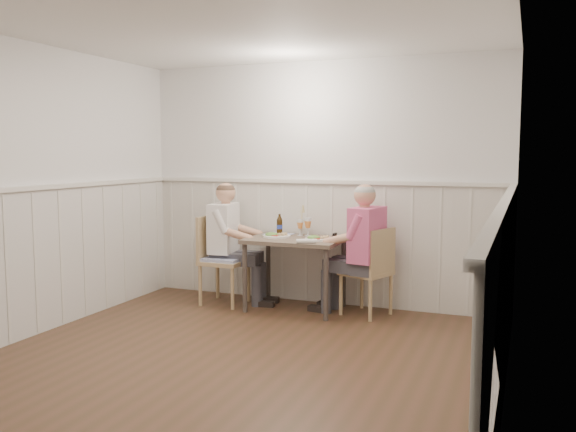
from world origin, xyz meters
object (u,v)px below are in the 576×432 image
object	(u,v)px
dining_table	(295,247)
grass_vase	(301,221)
man_in_pink	(363,260)
beer_bottle	(280,225)
chair_right	(371,268)
chair_left	(220,256)
diner_cream	(227,252)

from	to	relation	value
dining_table	grass_vase	distance (m)	0.36
man_in_pink	beer_bottle	bearing A→B (deg)	169.32
chair_right	beer_bottle	distance (m)	1.12
chair_left	diner_cream	size ratio (longest dim) A/B	0.72
dining_table	beer_bottle	size ratio (longest dim) A/B	4.32
chair_right	beer_bottle	world-z (taller)	beer_bottle
dining_table	chair_left	size ratio (longest dim) A/B	1.02
diner_cream	beer_bottle	world-z (taller)	diner_cream
diner_cream	grass_vase	size ratio (longest dim) A/B	3.91
chair_left	diner_cream	world-z (taller)	diner_cream
diner_cream	man_in_pink	bearing A→B (deg)	-0.30
chair_left	grass_vase	xyz separation A→B (m)	(0.82, 0.31, 0.39)
diner_cream	beer_bottle	bearing A→B (deg)	17.94
diner_cream	beer_bottle	distance (m)	0.64
chair_right	grass_vase	size ratio (longest dim) A/B	2.60
dining_table	diner_cream	distance (m)	0.80
dining_table	diner_cream	world-z (taller)	diner_cream
dining_table	chair_right	size ratio (longest dim) A/B	1.09
chair_right	man_in_pink	bearing A→B (deg)	-150.97
man_in_pink	grass_vase	size ratio (longest dim) A/B	3.95
man_in_pink	grass_vase	bearing A→B (deg)	161.66
dining_table	grass_vase	xyz separation A→B (m)	(-0.03, 0.25, 0.25)
chair_left	grass_vase	bearing A→B (deg)	20.95
dining_table	chair_left	xyz separation A→B (m)	(-0.85, -0.06, -0.14)
man_in_pink	grass_vase	xyz separation A→B (m)	(-0.75, 0.25, 0.34)
chair_right	grass_vase	distance (m)	0.95
beer_bottle	grass_vase	bearing A→B (deg)	16.40
chair_left	grass_vase	world-z (taller)	grass_vase
beer_bottle	grass_vase	distance (m)	0.24
dining_table	grass_vase	world-z (taller)	grass_vase
man_in_pink	chair_left	bearing A→B (deg)	-177.61
dining_table	beer_bottle	world-z (taller)	beer_bottle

